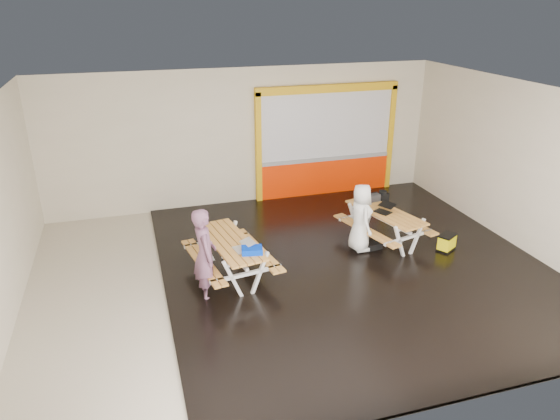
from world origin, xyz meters
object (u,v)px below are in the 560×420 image
object	(u,v)px
dark_case	(372,245)
fluke_bag	(447,242)
laptop_left	(243,247)
picnic_table_left	(231,249)
person_left	(205,255)
backpack	(382,200)
laptop_right	(384,209)
picnic_table_right	(385,219)
toolbox	(372,198)
person_right	(361,218)
blue_pouch	(252,250)

from	to	relation	value
dark_case	fluke_bag	world-z (taller)	fluke_bag
laptop_left	fluke_bag	world-z (taller)	laptop_left
picnic_table_left	laptop_left	world-z (taller)	laptop_left
person_left	backpack	bearing A→B (deg)	-68.89
laptop_right	dark_case	xyz separation A→B (m)	(-0.34, -0.22, -0.71)
picnic_table_right	laptop_left	world-z (taller)	laptop_left
laptop_left	toolbox	world-z (taller)	toolbox
dark_case	laptop_right	bearing A→B (deg)	32.63
person_right	dark_case	size ratio (longest dim) A/B	4.08
picnic_table_right	dark_case	bearing A→B (deg)	-149.83
backpack	fluke_bag	bearing A→B (deg)	-62.41
blue_pouch	laptop_left	bearing A→B (deg)	122.98
person_left	person_right	bearing A→B (deg)	-77.72
laptop_right	backpack	world-z (taller)	backpack
laptop_left	blue_pouch	size ratio (longest dim) A/B	1.11
person_right	laptop_right	bearing A→B (deg)	-68.53
fluke_bag	blue_pouch	bearing A→B (deg)	-175.08
picnic_table_left	blue_pouch	size ratio (longest dim) A/B	5.98
person_right	laptop_left	xyz separation A→B (m)	(-2.67, -0.71, 0.05)
person_left	toolbox	bearing A→B (deg)	-68.77
laptop_right	toolbox	xyz separation A→B (m)	(0.01, 0.64, 0.03)
person_left	laptop_left	size ratio (longest dim) A/B	4.26
laptop_left	dark_case	distance (m)	3.17
laptop_left	backpack	world-z (taller)	laptop_left
picnic_table_left	person_left	distance (m)	0.79
picnic_table_left	laptop_left	xyz separation A→B (m)	(0.15, -0.43, 0.24)
blue_pouch	person_right	bearing A→B (deg)	19.38
laptop_left	toolbox	bearing A→B (deg)	25.15
laptop_left	person_right	bearing A→B (deg)	14.93
person_left	dark_case	size ratio (longest dim) A/B	4.89
laptop_left	blue_pouch	xyz separation A→B (m)	(0.12, -0.19, 0.00)
toolbox	dark_case	world-z (taller)	toolbox
backpack	picnic_table_left	bearing A→B (deg)	-161.72
picnic_table_left	fluke_bag	xyz separation A→B (m)	(4.63, -0.24, -0.40)
picnic_table_left	dark_case	world-z (taller)	picnic_table_left
picnic_table_left	laptop_left	bearing A→B (deg)	-70.40
backpack	laptop_right	bearing A→B (deg)	-114.71
blue_pouch	backpack	xyz separation A→B (m)	(3.57, 1.89, -0.15)
picnic_table_left	laptop_right	world-z (taller)	laptop_right
picnic_table_right	backpack	bearing A→B (deg)	67.21
picnic_table_right	laptop_left	size ratio (longest dim) A/B	5.39
person_right	blue_pouch	world-z (taller)	person_right
toolbox	backpack	world-z (taller)	toolbox
toolbox	backpack	size ratio (longest dim) A/B	0.84
fluke_bag	laptop_right	bearing A→B (deg)	146.91
picnic_table_left	toolbox	distance (m)	3.69
blue_pouch	fluke_bag	world-z (taller)	blue_pouch
picnic_table_left	blue_pouch	bearing A→B (deg)	-66.05
toolbox	fluke_bag	bearing A→B (deg)	-50.69
picnic_table_right	toolbox	world-z (taller)	toolbox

